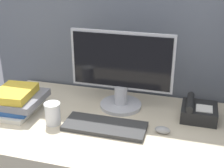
{
  "coord_description": "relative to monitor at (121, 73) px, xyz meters",
  "views": [
    {
      "loc": [
        0.39,
        -0.93,
        1.58
      ],
      "look_at": [
        0.01,
        0.42,
        0.96
      ],
      "focal_mm": 50.0,
      "sensor_mm": 36.0,
      "label": 1
    }
  ],
  "objects": [
    {
      "name": "cubicle_panel_rear",
      "position": [
        -0.02,
        0.23,
        -0.13
      ],
      "size": [
        1.73,
        0.04,
        1.67
      ],
      "color": "slate",
      "rests_on": "ground_plane"
    },
    {
      "name": "monitor",
      "position": [
        0.0,
        0.0,
        0.0
      ],
      "size": [
        0.55,
        0.23,
        0.42
      ],
      "color": "#B7B7BC",
      "rests_on": "desk"
    },
    {
      "name": "desk_telephone",
      "position": [
        0.41,
        -0.02,
        -0.16
      ],
      "size": [
        0.18,
        0.18,
        0.11
      ],
      "color": "black",
      "rests_on": "desk"
    },
    {
      "name": "coffee_cup",
      "position": [
        -0.28,
        -0.27,
        -0.14
      ],
      "size": [
        0.08,
        0.08,
        0.11
      ],
      "color": "white",
      "rests_on": "desk"
    },
    {
      "name": "keyboard",
      "position": [
        -0.02,
        -0.24,
        -0.19
      ],
      "size": [
        0.4,
        0.17,
        0.02
      ],
      "color": "#333333",
      "rests_on": "desk"
    },
    {
      "name": "mouse",
      "position": [
        0.26,
        -0.21,
        -0.18
      ],
      "size": [
        0.07,
        0.04,
        0.04
      ],
      "color": "gray",
      "rests_on": "desk"
    },
    {
      "name": "book_stack",
      "position": [
        -0.52,
        -0.2,
        -0.14
      ],
      "size": [
        0.24,
        0.28,
        0.13
      ],
      "color": "silver",
      "rests_on": "desk"
    }
  ]
}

